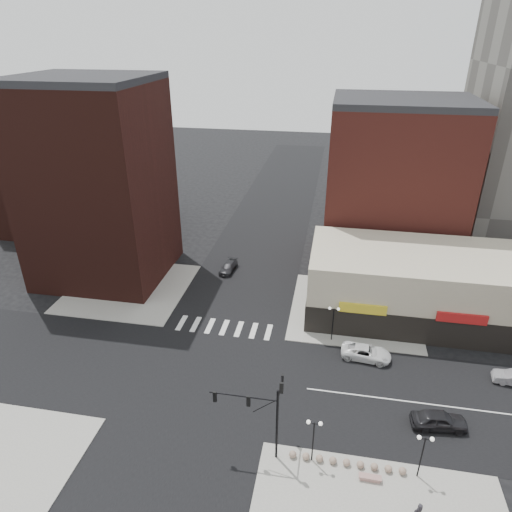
# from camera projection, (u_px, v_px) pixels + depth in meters

# --- Properties ---
(ground) EXTENTS (240.00, 240.00, 0.00)m
(ground) POSITION_uv_depth(u_px,v_px,m) (205.00, 376.00, 44.80)
(ground) COLOR black
(ground) RESTS_ON ground
(road_ew) EXTENTS (200.00, 14.00, 0.02)m
(road_ew) POSITION_uv_depth(u_px,v_px,m) (205.00, 376.00, 44.80)
(road_ew) COLOR black
(road_ew) RESTS_ON ground
(road_ns) EXTENTS (14.00, 200.00, 0.02)m
(road_ns) POSITION_uv_depth(u_px,v_px,m) (205.00, 376.00, 44.80)
(road_ns) COLOR black
(road_ns) RESTS_ON ground
(sidewalk_nw) EXTENTS (15.00, 15.00, 0.12)m
(sidewalk_nw) POSITION_uv_depth(u_px,v_px,m) (129.00, 288.00, 59.87)
(sidewalk_nw) COLOR gray
(sidewalk_nw) RESTS_ON ground
(sidewalk_ne) EXTENTS (15.00, 15.00, 0.12)m
(sidewalk_ne) POSITION_uv_depth(u_px,v_px,m) (354.00, 310.00, 55.20)
(sidewalk_ne) COLOR gray
(sidewalk_ne) RESTS_ON ground
(building_nw) EXTENTS (16.00, 15.00, 25.00)m
(building_nw) POSITION_uv_depth(u_px,v_px,m) (98.00, 186.00, 58.55)
(building_nw) COLOR #341510
(building_nw) RESTS_ON ground
(building_nw_low) EXTENTS (20.00, 18.00, 12.00)m
(building_nw_low) POSITION_uv_depth(u_px,v_px,m) (77.00, 191.00, 77.18)
(building_nw_low) COLOR #341510
(building_nw_low) RESTS_ON ground
(building_ne_midrise) EXTENTS (18.00, 15.00, 22.00)m
(building_ne_midrise) POSITION_uv_depth(u_px,v_px,m) (394.00, 187.00, 62.78)
(building_ne_midrise) COLOR maroon
(building_ne_midrise) RESTS_ON ground
(building_ne_row) EXTENTS (24.20, 12.20, 8.00)m
(building_ne_row) POSITION_uv_depth(u_px,v_px,m) (413.00, 290.00, 53.15)
(building_ne_row) COLOR #B5A98F
(building_ne_row) RESTS_ON ground
(traffic_signal) EXTENTS (5.59, 3.09, 7.77)m
(traffic_signal) POSITION_uv_depth(u_px,v_px,m) (265.00, 406.00, 34.53)
(traffic_signal) COLOR black
(traffic_signal) RESTS_ON ground
(street_lamp_se_a) EXTENTS (1.22, 0.32, 4.16)m
(street_lamp_se_a) POSITION_uv_depth(u_px,v_px,m) (314.00, 431.00, 34.52)
(street_lamp_se_a) COLOR black
(street_lamp_se_a) RESTS_ON sidewalk_se
(street_lamp_se_b) EXTENTS (1.22, 0.32, 4.16)m
(street_lamp_se_b) POSITION_uv_depth(u_px,v_px,m) (424.00, 446.00, 33.24)
(street_lamp_se_b) COLOR black
(street_lamp_se_b) RESTS_ON sidewalk_se
(street_lamp_ne) EXTENTS (1.22, 0.32, 4.16)m
(street_lamp_ne) POSITION_uv_depth(u_px,v_px,m) (334.00, 315.00, 48.44)
(street_lamp_ne) COLOR black
(street_lamp_ne) RESTS_ON sidewalk_ne
(bollard_row) EXTENTS (8.98, 0.58, 0.58)m
(bollard_row) POSITION_uv_depth(u_px,v_px,m) (347.00, 462.00, 35.38)
(bollard_row) COLOR gray
(bollard_row) RESTS_ON sidewalk_se
(white_suv) EXTENTS (5.29, 2.86, 1.41)m
(white_suv) POSITION_uv_depth(u_px,v_px,m) (366.00, 353.00, 46.91)
(white_suv) COLOR silver
(white_suv) RESTS_ON ground
(dark_sedan_east) EXTENTS (4.85, 2.36, 1.59)m
(dark_sedan_east) POSITION_uv_depth(u_px,v_px,m) (439.00, 420.00, 38.71)
(dark_sedan_east) COLOR black
(dark_sedan_east) RESTS_ON ground
(dark_sedan_north) EXTENTS (2.16, 4.43, 1.24)m
(dark_sedan_north) POSITION_uv_depth(u_px,v_px,m) (228.00, 267.00, 63.90)
(dark_sedan_north) COLOR black
(dark_sedan_north) RESTS_ON ground
(stone_bench) EXTENTS (1.69, 0.55, 0.39)m
(stone_bench) POSITION_uv_depth(u_px,v_px,m) (370.00, 478.00, 34.26)
(stone_bench) COLOR #A0766E
(stone_bench) RESTS_ON sidewalk_se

